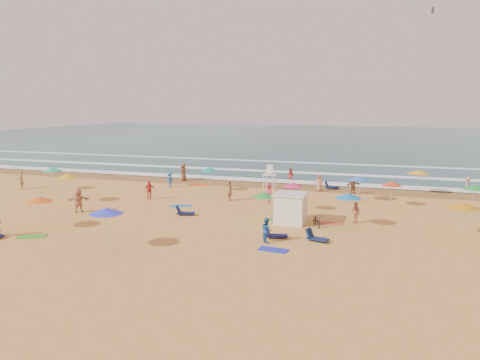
% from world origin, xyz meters
% --- Properties ---
extents(ground, '(220.00, 220.00, 0.00)m').
position_xyz_m(ground, '(0.00, 0.00, 0.00)').
color(ground, gold).
rests_on(ground, ground).
extents(ocean, '(220.00, 140.00, 0.18)m').
position_xyz_m(ocean, '(0.00, 84.00, 0.00)').
color(ocean, '#0C4756').
rests_on(ocean, ground).
extents(wet_sand, '(220.00, 220.00, 0.00)m').
position_xyz_m(wet_sand, '(0.00, 12.50, 0.01)').
color(wet_sand, olive).
rests_on(wet_sand, ground).
extents(surf_foam, '(200.00, 18.70, 0.05)m').
position_xyz_m(surf_foam, '(0.00, 21.32, 0.10)').
color(surf_foam, white).
rests_on(surf_foam, ground).
extents(cabana, '(2.00, 2.00, 2.00)m').
position_xyz_m(cabana, '(5.71, -2.07, 1.00)').
color(cabana, white).
rests_on(cabana, ground).
extents(cabana_roof, '(2.20, 2.20, 0.12)m').
position_xyz_m(cabana_roof, '(5.71, -2.07, 2.06)').
color(cabana_roof, silver).
rests_on(cabana_roof, cabana).
extents(bicycle, '(1.13, 1.60, 0.80)m').
position_xyz_m(bicycle, '(7.61, -2.37, 0.40)').
color(bicycle, black).
rests_on(bicycle, ground).
extents(lifeguard_stand, '(1.20, 1.20, 2.10)m').
position_xyz_m(lifeguard_stand, '(1.14, 9.78, 1.05)').
color(lifeguard_stand, white).
rests_on(lifeguard_stand, ground).
extents(beach_umbrellas, '(49.45, 25.17, 0.73)m').
position_xyz_m(beach_umbrellas, '(-0.84, -0.15, 2.09)').
color(beach_umbrellas, orange).
rests_on(beach_umbrellas, ground).
extents(loungers, '(46.54, 24.65, 0.34)m').
position_xyz_m(loungers, '(6.50, -2.48, 0.17)').
color(loungers, '#101651').
rests_on(loungers, ground).
extents(towels, '(42.91, 22.59, 0.03)m').
position_xyz_m(towels, '(4.19, -1.79, 0.01)').
color(towels, '#CF5E19').
rests_on(towels, ground).
extents(beachgoers, '(42.52, 28.66, 2.14)m').
position_xyz_m(beachgoers, '(-2.37, 4.08, 0.81)').
color(beachgoers, '#A77A4D').
rests_on(beachgoers, ground).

